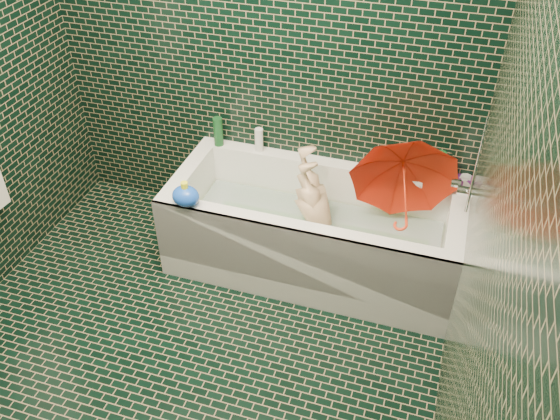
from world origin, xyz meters
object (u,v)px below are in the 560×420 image
(child, at_px, (320,222))
(umbrella, at_px, (405,192))
(rubber_duck, at_px, (422,170))
(bathtub, at_px, (313,239))
(bath_toy, at_px, (186,196))

(child, distance_m, umbrella, 0.56)
(child, bearing_deg, rubber_duck, 107.58)
(child, bearing_deg, bathtub, -49.53)
(bath_toy, bearing_deg, child, 11.27)
(rubber_duck, bearing_deg, child, -129.79)
(child, height_order, umbrella, umbrella)
(child, height_order, bath_toy, bath_toy)
(bathtub, height_order, child, bathtub)
(rubber_duck, relative_size, bath_toy, 0.69)
(child, distance_m, rubber_duck, 0.67)
(bathtub, xyz_separation_m, rubber_duck, (0.56, 0.36, 0.38))
(bathtub, bearing_deg, child, 53.74)
(rubber_duck, xyz_separation_m, bath_toy, (-1.20, -0.68, 0.02))
(umbrella, bearing_deg, bathtub, 177.72)
(bathtub, height_order, rubber_duck, rubber_duck)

